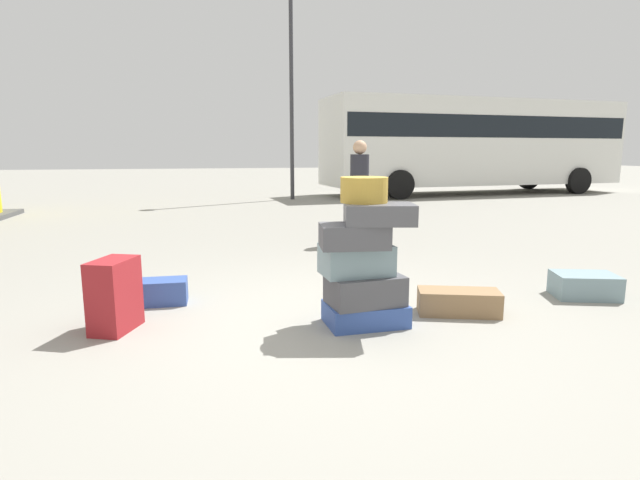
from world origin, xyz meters
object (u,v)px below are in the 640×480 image
(suitcase_navy_white_trunk, at_px, (151,292))
(suitcase_brown_behind_tower, at_px, (459,302))
(suitcase_tower, at_px, (363,261))
(parked_bus, at_px, (474,140))
(lamp_post, at_px, (291,42))
(suitcase_maroon_left_side, at_px, (115,295))
(person_bearded_onlooker, at_px, (359,182))
(suitcase_slate_foreground_far, at_px, (585,285))

(suitcase_navy_white_trunk, bearing_deg, suitcase_brown_behind_tower, -17.01)
(suitcase_tower, xyz_separation_m, suitcase_brown_behind_tower, (0.95, 0.10, -0.45))
(parked_bus, xyz_separation_m, lamp_post, (-6.49, -0.78, 2.77))
(suitcase_maroon_left_side, bearing_deg, suitcase_navy_white_trunk, 95.19)
(suitcase_maroon_left_side, bearing_deg, suitcase_tower, 12.63)
(suitcase_tower, distance_m, lamp_post, 12.18)
(parked_bus, relative_size, lamp_post, 1.47)
(suitcase_navy_white_trunk, xyz_separation_m, lamp_post, (3.13, 10.39, 4.49))
(person_bearded_onlooker, bearing_deg, suitcase_navy_white_trunk, -19.73)
(parked_bus, bearing_deg, suitcase_tower, -127.34)
(suitcase_brown_behind_tower, xyz_separation_m, suitcase_navy_white_trunk, (-2.78, 0.93, 0.01))
(suitcase_tower, xyz_separation_m, parked_bus, (7.79, 12.20, 1.27))
(parked_bus, bearing_deg, suitcase_navy_white_trunk, -135.52)
(suitcase_maroon_left_side, xyz_separation_m, person_bearded_onlooker, (3.16, 3.49, 0.68))
(suitcase_slate_foreground_far, distance_m, suitcase_navy_white_trunk, 4.35)
(suitcase_brown_behind_tower, bearing_deg, suitcase_tower, -155.64)
(suitcase_slate_foreground_far, distance_m, suitcase_brown_behind_tower, 1.53)
(lamp_post, bearing_deg, suitcase_slate_foreground_far, -84.00)
(parked_bus, distance_m, lamp_post, 7.10)
(lamp_post, bearing_deg, person_bearded_onlooker, -91.32)
(suitcase_brown_behind_tower, bearing_deg, parked_bus, 78.74)
(suitcase_tower, height_order, lamp_post, lamp_post)
(suitcase_tower, bearing_deg, suitcase_brown_behind_tower, 6.15)
(suitcase_slate_foreground_far, relative_size, suitcase_brown_behind_tower, 0.82)
(person_bearded_onlooker, bearing_deg, suitcase_tower, 10.49)
(suitcase_slate_foreground_far, bearing_deg, suitcase_brown_behind_tower, -154.63)
(suitcase_tower, relative_size, lamp_post, 0.17)
(suitcase_navy_white_trunk, bearing_deg, person_bearded_onlooker, 44.84)
(suitcase_slate_foreground_far, relative_size, suitcase_maroon_left_side, 1.00)
(suitcase_brown_behind_tower, distance_m, lamp_post, 12.18)
(suitcase_brown_behind_tower, height_order, suitcase_navy_white_trunk, suitcase_navy_white_trunk)
(suitcase_maroon_left_side, bearing_deg, suitcase_brown_behind_tower, 17.47)
(suitcase_brown_behind_tower, height_order, person_bearded_onlooker, person_bearded_onlooker)
(suitcase_slate_foreground_far, relative_size, lamp_post, 0.08)
(person_bearded_onlooker, xyz_separation_m, lamp_post, (0.17, 7.60, 3.63))
(suitcase_navy_white_trunk, height_order, parked_bus, parked_bus)
(suitcase_tower, relative_size, parked_bus, 0.12)
(suitcase_slate_foreground_far, height_order, suitcase_brown_behind_tower, suitcase_slate_foreground_far)
(suitcase_brown_behind_tower, bearing_deg, person_bearded_onlooker, 105.54)
(person_bearded_onlooker, height_order, lamp_post, lamp_post)
(lamp_post, bearing_deg, suitcase_brown_behind_tower, -91.76)
(suitcase_brown_behind_tower, xyz_separation_m, person_bearded_onlooker, (0.17, 3.72, 0.87))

